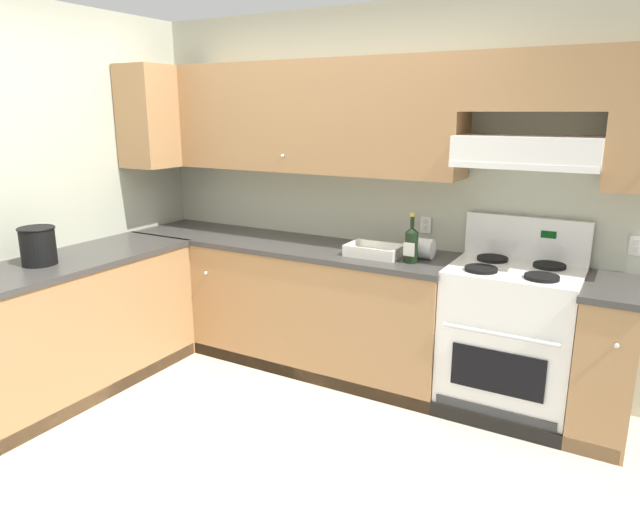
# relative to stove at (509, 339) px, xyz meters

# --- Properties ---
(ground_plane) EXTENTS (7.04, 7.04, 0.00)m
(ground_plane) POSITION_rel_stove_xyz_m (-1.36, -1.25, -0.48)
(ground_plane) COLOR beige
(wall_back) EXTENTS (4.68, 0.57, 2.55)m
(wall_back) POSITION_rel_stove_xyz_m (-0.97, 0.27, 1.00)
(wall_back) COLOR #B7BAA3
(wall_back) RESTS_ON ground_plane
(wall_left) EXTENTS (0.47, 4.00, 2.55)m
(wall_left) POSITION_rel_stove_xyz_m (-2.95, -1.02, 0.86)
(wall_left) COLOR #B7BAA3
(wall_left) RESTS_ON ground_plane
(counter_back_run) EXTENTS (3.60, 0.65, 0.91)m
(counter_back_run) POSITION_rel_stove_xyz_m (-1.39, -0.01, -0.03)
(counter_back_run) COLOR #A87A4C
(counter_back_run) RESTS_ON ground_plane
(counter_left_run) EXTENTS (0.63, 1.91, 0.91)m
(counter_left_run) POSITION_rel_stove_xyz_m (-2.60, -1.26, -0.03)
(counter_left_run) COLOR #A87A4C
(counter_left_run) RESTS_ON ground_plane
(stove) EXTENTS (0.76, 0.62, 1.20)m
(stove) POSITION_rel_stove_xyz_m (0.00, 0.00, 0.00)
(stove) COLOR white
(stove) RESTS_ON ground_plane
(wine_bottle) EXTENTS (0.08, 0.09, 0.32)m
(wine_bottle) POSITION_rel_stove_xyz_m (-0.62, -0.11, 0.55)
(wine_bottle) COLOR black
(wine_bottle) RESTS_ON counter_back_run
(bowl) EXTENTS (0.36, 0.24, 0.07)m
(bowl) POSITION_rel_stove_xyz_m (-0.90, -0.06, 0.46)
(bowl) COLOR white
(bowl) RESTS_ON counter_back_run
(bucket) EXTENTS (0.22, 0.22, 0.24)m
(bucket) POSITION_rel_stove_xyz_m (-2.63, -1.30, 0.56)
(bucket) COLOR black
(bucket) RESTS_ON counter_left_run
(paper_towel_roll) EXTENTS (0.14, 0.13, 0.13)m
(paper_towel_roll) POSITION_rel_stove_xyz_m (-0.60, 0.03, 0.50)
(paper_towel_roll) COLOR white
(paper_towel_roll) RESTS_ON counter_back_run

